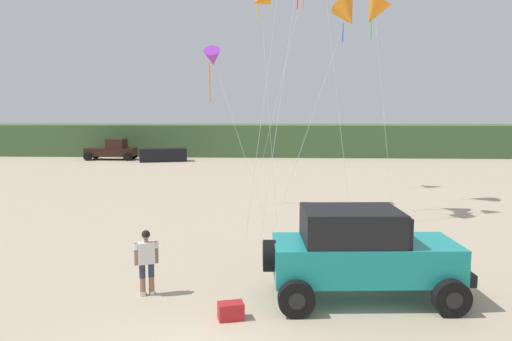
# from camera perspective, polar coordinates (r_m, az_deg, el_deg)

# --- Properties ---
(dune_ridge) EXTENTS (90.00, 7.55, 3.17)m
(dune_ridge) POSITION_cam_1_polar(r_m,az_deg,el_deg) (52.06, 0.69, 3.60)
(dune_ridge) COLOR #426038
(dune_ridge) RESTS_ON ground_plane
(jeep) EXTENTS (4.92, 2.64, 2.26)m
(jeep) POSITION_cam_1_polar(r_m,az_deg,el_deg) (12.40, 12.12, -9.17)
(jeep) COLOR teal
(jeep) RESTS_ON ground_plane
(person_watching) EXTENTS (0.58, 0.42, 1.67)m
(person_watching) POSITION_cam_1_polar(r_m,az_deg,el_deg) (12.78, -12.56, -9.93)
(person_watching) COLOR #8C664C
(person_watching) RESTS_ON ground_plane
(cooler_box) EXTENTS (0.64, 0.50, 0.38)m
(cooler_box) POSITION_cam_1_polar(r_m,az_deg,el_deg) (11.38, -2.94, -15.92)
(cooler_box) COLOR #B21E23
(cooler_box) RESTS_ON ground_plane
(distant_pickup) EXTENTS (4.64, 2.46, 1.98)m
(distant_pickup) POSITION_cam_1_polar(r_m,az_deg,el_deg) (48.47, -16.28, 2.31)
(distant_pickup) COLOR black
(distant_pickup) RESTS_ON ground_plane
(distant_sedan) EXTENTS (4.50, 2.76, 1.20)m
(distant_sedan) POSITION_cam_1_polar(r_m,az_deg,el_deg) (45.80, -10.70, 1.79)
(distant_sedan) COLOR black
(distant_sedan) RESTS_ON ground_plane
(kite_yellow_diamond) EXTENTS (3.06, 3.57, 7.69)m
(kite_yellow_diamond) POSITION_cam_1_polar(r_m,az_deg,el_deg) (24.09, -5.03, 12.83)
(kite_yellow_diamond) COLOR purple
(kite_yellow_diamond) RESTS_ON ground_plane
(kite_black_sled) EXTENTS (3.73, 3.38, 9.12)m
(kite_black_sled) POSITION_cam_1_polar(r_m,az_deg,el_deg) (20.96, 10.47, 17.23)
(kite_black_sled) COLOR orange
(kite_black_sled) RESTS_ON ground_plane
(kite_red_delta) EXTENTS (1.79, 4.05, 10.26)m
(kite_red_delta) POSITION_cam_1_polar(r_m,az_deg,el_deg) (25.79, 13.57, 17.48)
(kite_red_delta) COLOR orange
(kite_red_delta) RESTS_ON ground_plane
(kite_purple_stunt) EXTENTS (1.37, 3.57, 10.25)m
(kite_purple_stunt) POSITION_cam_1_polar(r_m,az_deg,el_deg) (24.00, 0.55, 19.11)
(kite_purple_stunt) COLOR orange
(kite_purple_stunt) RESTS_ON ground_plane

